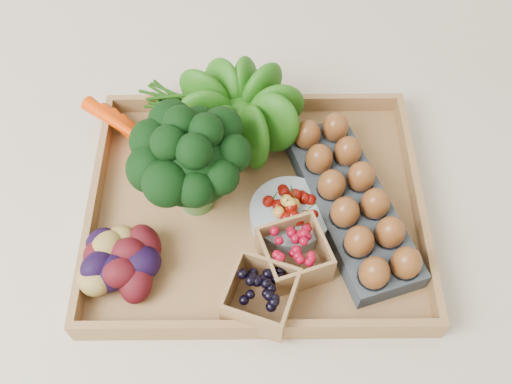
{
  "coord_description": "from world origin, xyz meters",
  "views": [
    {
      "loc": [
        -0.0,
        -0.51,
        0.83
      ],
      "look_at": [
        0.0,
        0.0,
        0.06
      ],
      "focal_mm": 40.0,
      "sensor_mm": 36.0,
      "label": 1
    }
  ],
  "objects_px": {
    "broccoli": "(194,177)",
    "tray": "(256,209)",
    "egg_carton": "(350,205)",
    "cherry_bowl": "(290,216)"
  },
  "relations": [
    {
      "from": "cherry_bowl",
      "to": "tray",
      "type": "bearing_deg",
      "value": 152.83
    },
    {
      "from": "tray",
      "to": "broccoli",
      "type": "relative_size",
      "value": 2.94
    },
    {
      "from": "tray",
      "to": "egg_carton",
      "type": "relative_size",
      "value": 1.67
    },
    {
      "from": "tray",
      "to": "cherry_bowl",
      "type": "bearing_deg",
      "value": -27.17
    },
    {
      "from": "tray",
      "to": "broccoli",
      "type": "bearing_deg",
      "value": 174.12
    },
    {
      "from": "tray",
      "to": "broccoli",
      "type": "height_order",
      "value": "broccoli"
    },
    {
      "from": "broccoli",
      "to": "tray",
      "type": "bearing_deg",
      "value": -5.88
    },
    {
      "from": "egg_carton",
      "to": "tray",
      "type": "bearing_deg",
      "value": 158.43
    },
    {
      "from": "egg_carton",
      "to": "cherry_bowl",
      "type": "bearing_deg",
      "value": 172.58
    },
    {
      "from": "broccoli",
      "to": "egg_carton",
      "type": "distance_m",
      "value": 0.26
    }
  ]
}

